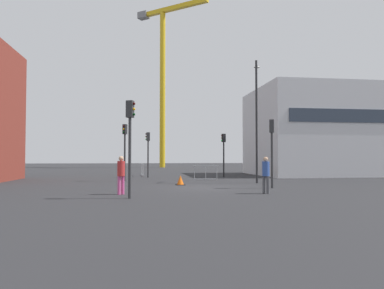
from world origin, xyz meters
name	(u,v)px	position (x,y,z in m)	size (l,w,h in m)	color
ground	(203,188)	(0.00, 0.00, 0.00)	(160.00, 160.00, 0.00)	#28282B
office_block	(317,132)	(13.25, 12.85, 4.07)	(11.71, 10.19, 8.13)	silver
construction_crane	(163,67)	(0.14, 39.57, 16.61)	(11.02, 9.00, 26.50)	gold
streetlamp_tall	(257,112)	(4.14, 3.18, 4.65)	(0.74, 1.43, 8.04)	#232326
traffic_light_near	(125,143)	(-4.54, 6.18, 2.69)	(0.34, 0.39, 4.01)	#232326
traffic_light_median	(272,142)	(3.67, -0.83, 2.52)	(0.33, 0.39, 3.73)	#2D2D30
traffic_light_corner	(224,148)	(3.47, 9.99, 2.47)	(0.39, 0.30, 3.65)	black
traffic_light_island	(148,147)	(-2.83, 10.29, 2.52)	(0.37, 0.25, 3.73)	#2D2D30
traffic_light_far	(130,133)	(-3.84, -4.71, 2.70)	(0.39, 0.33, 4.02)	#2D2D30
pedestrian_walking	(121,172)	(-4.29, -3.03, 1.01)	(0.34, 0.34, 1.74)	#D14C8C
pedestrian_waiting	(266,172)	(2.34, -3.60, 0.99)	(0.34, 0.34, 1.71)	#4C4C51
safety_barrier_rear	(206,172)	(1.30, 6.41, 0.56)	(1.84, 0.15, 1.08)	#9EA0A5
safety_barrier_left_run	(142,170)	(-3.27, 12.78, 0.56)	(0.25, 2.02, 1.08)	#9EA0A5
traffic_cone_on_verge	(180,181)	(-1.02, 2.14, 0.27)	(0.57, 0.57, 0.58)	black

